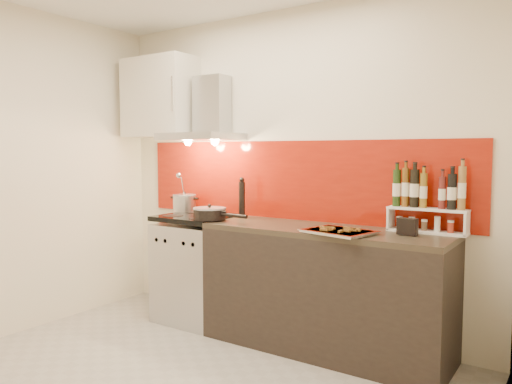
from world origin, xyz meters
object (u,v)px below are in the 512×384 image
Objects in this scene: range_stove at (198,269)px; pepper_mill at (242,198)px; counter at (324,289)px; saute_pan at (210,213)px; stock_pot at (184,203)px; baking_tray at (339,231)px.

pepper_mill is (0.36, 0.15, 0.62)m from range_stove.
saute_pan reaches higher than counter.
saute_pan is (-0.94, -0.15, 0.51)m from counter.
pepper_mill is at bearing 170.46° from counter.
pepper_mill is at bearing 21.88° from range_stove.
range_stove is at bearing -158.12° from pepper_mill.
pepper_mill is at bearing 0.03° from stock_pot.
saute_pan is 1.13m from baking_tray.
range_stove is 1.77× the size of saute_pan.
baking_tray is (1.67, -0.31, -0.07)m from stock_pot.
pepper_mill is 0.67× the size of baking_tray.
stock_pot is 0.41× the size of baking_tray.
range_stove is at bearing 173.38° from baking_tray.
stock_pot is (-0.28, 0.15, 0.55)m from range_stove.
counter is at bearing -9.54° from pepper_mill.
counter is (1.20, 0.00, 0.01)m from range_stove.
stock_pot reaches higher than saute_pan.
counter is 3.54× the size of baking_tray.
range_stove reaches higher than counter.
stock_pot is 0.41× the size of saute_pan.
counter is at bearing -5.42° from stock_pot.
stock_pot is 1.70m from baking_tray.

